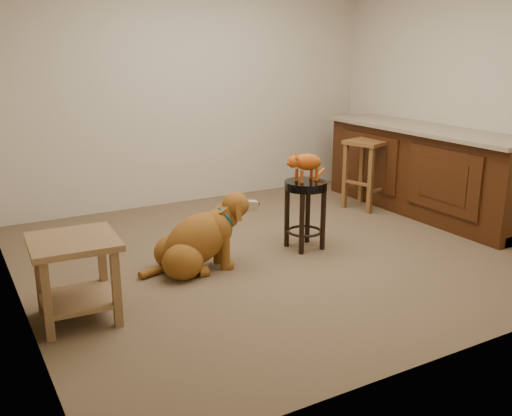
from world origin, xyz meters
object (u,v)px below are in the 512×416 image
tabby_kitten (305,163)px  padded_stool (305,201)px  wood_stool (366,173)px  golden_retriever (198,241)px  side_table (75,267)px

tabby_kitten → padded_stool: bearing=-5.7°
padded_stool → wood_stool: (1.35, 0.77, -0.04)m
golden_retriever → padded_stool: bearing=5.1°
padded_stool → wood_stool: 1.55m
wood_stool → padded_stool: bearing=-150.2°
padded_stool → wood_stool: size_ratio=0.81×
padded_stool → golden_retriever: (-1.05, -0.01, -0.19)m
wood_stool → side_table: bearing=-161.0°
padded_stool → wood_stool: wood_stool is taller
wood_stool → golden_retriever: 2.53m
side_table → tabby_kitten: bearing=11.3°
padded_stool → tabby_kitten: tabby_kitten is taller
side_table → padded_stool: bearing=11.2°
tabby_kitten → wood_stool: bearing=28.0°
side_table → golden_retriever: 1.14m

